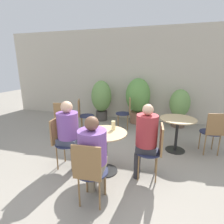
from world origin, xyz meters
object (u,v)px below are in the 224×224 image
Objects in this scene: seated_person_0 at (69,129)px; bistro_chair_1 at (89,169)px; cafe_table_near at (106,143)px; beer_glass_1 at (95,130)px; potted_plant_0 at (101,98)px; bistro_chair_5 at (126,110)px; bistro_chair_3 at (83,113)px; bistro_chair_2 at (155,147)px; bistro_chair_4 at (213,130)px; seated_person_1 at (93,152)px; potted_plant_1 at (138,98)px; bistro_chair_6 at (63,116)px; bistro_chair_0 at (62,138)px; potted_plant_2 at (179,106)px; seated_person_2 at (146,135)px; cafe_table_far at (177,127)px; beer_glass_0 at (113,125)px.

bistro_chair_1 is at bearing -140.97° from seated_person_0.
cafe_table_near is 0.80× the size of bistro_chair_1.
potted_plant_0 is at bearing 107.73° from beer_glass_1.
bistro_chair_3 is at bearing -74.86° from bistro_chair_5.
bistro_chair_2 is at bearing -135.00° from bistro_chair_1.
seated_person_1 reaches higher than bistro_chair_4.
bistro_chair_4 is at bearing -68.48° from seated_person_0.
potted_plant_1 reaches higher than seated_person_1.
bistro_chair_6 is 0.64× the size of potted_plant_1.
cafe_table_near is at bearing -92.70° from potted_plant_1.
beer_glass_1 is at bearing -72.27° from potted_plant_0.
bistro_chair_1 is 1.00× the size of bistro_chair_5.
bistro_chair_1 is 0.75m from beer_glass_1.
bistro_chair_0 is 0.80× the size of potted_plant_2.
seated_person_1 is (0.71, -0.62, -0.02)m from seated_person_0.
potted_plant_1 is (0.96, 2.95, 0.27)m from bistro_chair_0.
beer_glass_1 is (-0.12, -0.14, 0.27)m from cafe_table_near.
seated_person_1 is (-1.89, -1.84, 0.16)m from bistro_chair_4.
bistro_chair_6 is 2.46m from seated_person_1.
potted_plant_1 is (0.23, 0.67, 0.27)m from bistro_chair_5.
potted_plant_1 is at bearing 87.30° from cafe_table_near.
seated_person_2 is (-0.15, -0.01, 0.19)m from bistro_chair_2.
beer_glass_1 is at bearing -76.14° from seated_person_1.
cafe_table_far is at bearing -123.21° from bistro_chair_3.
bistro_chair_1 and bistro_chair_6 have the same top height.
bistro_chair_3 is 0.64× the size of potted_plant_1.
bistro_chair_2 is at bearing 10.70° from bistro_chair_5.
cafe_table_far is 0.81× the size of bistro_chair_0.
bistro_chair_1 reaches higher than beer_glass_0.
potted_plant_1 is at bearing -146.91° from bistro_chair_6.
bistro_chair_6 is (-1.56, 1.20, 0.01)m from cafe_table_near.
bistro_chair_3 is 3.18m from bistro_chair_4.
bistro_chair_5 is (-0.91, 2.17, 0.00)m from bistro_chair_2.
potted_plant_0 is at bearing -151.85° from seated_person_2.
potted_plant_2 is at bearing -41.17° from bistro_chair_0.
bistro_chair_5 is 2.32m from seated_person_2.
seated_person_2 reaches higher than bistro_chair_5.
potted_plant_0 is (0.48, 1.64, 0.21)m from bistro_chair_6.
bistro_chair_4 is 1.75m from potted_plant_2.
cafe_table_far is 0.81× the size of bistro_chair_4.
cafe_table_far is 0.81× the size of bistro_chair_6.
cafe_table_near is 4.73× the size of beer_glass_0.
bistro_chair_3 is (-1.21, 1.66, 0.01)m from cafe_table_near.
bistro_chair_1 is 0.74× the size of seated_person_2.
bistro_chair_0 and bistro_chair_5 have the same top height.
bistro_chair_2 reaches higher than beer_glass_0.
potted_plant_2 is (-0.53, 1.67, 0.10)m from bistro_chair_4.
bistro_chair_5 is at bearing 92.32° from cafe_table_near.
bistro_chair_4 is 0.74× the size of seated_person_2.
seated_person_0 is at bearing 15.11° from bistro_chair_4.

